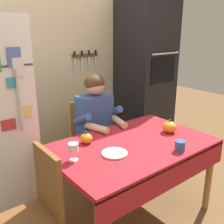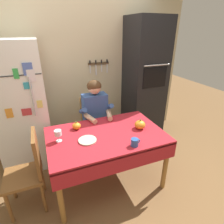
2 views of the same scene
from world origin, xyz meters
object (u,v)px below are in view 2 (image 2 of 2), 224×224
Objects in this scene: seated_person at (96,114)px; serving_tray at (87,140)px; chair_left_side at (30,169)px; wall_oven at (144,82)px; coffee_mug at (135,142)px; wine_glass at (58,133)px; pumpkin_large at (77,126)px; refrigerator at (21,107)px; chair_behind_person at (93,122)px; pumpkin_medium at (140,125)px; dining_table at (107,141)px.

seated_person reaches higher than serving_tray.
wall_oven is at bearing 25.29° from chair_left_side.
wine_glass is at bearing 152.25° from coffee_mug.
serving_tray is (-1.30, -0.96, -0.30)m from wall_oven.
coffee_mug is at bearing -49.46° from pumpkin_large.
serving_tray is (0.70, -0.93, -0.15)m from refrigerator.
refrigerator is 1.68m from coffee_mug.
wall_oven is at bearing 17.84° from seated_person.
refrigerator reaches higher than coffee_mug.
wall_oven is 1.69× the size of seated_person.
pumpkin_large is at bearing -43.40° from refrigerator.
chair_behind_person is 1.00× the size of chair_left_side.
refrigerator is at bearing 164.53° from seated_person.
refrigerator reaches higher than chair_behind_person.
pumpkin_large is 0.81m from pumpkin_medium.
seated_person is 1.16m from chair_left_side.
coffee_mug is 0.81× the size of pumpkin_medium.
serving_tray is at bearing -52.88° from refrigerator.
seated_person is 8.93× the size of wine_glass.
chair_behind_person is 0.94m from pumpkin_medium.
refrigerator is 1.32m from dining_table.
dining_table is at bearing 9.59° from serving_tray.
wall_oven reaches higher than seated_person.
serving_tray is at bearing -3.79° from chair_left_side.
wall_oven is 1.09m from seated_person.
wall_oven is 2.22m from chair_left_side.
wall_oven is at bearing 55.91° from coffee_mug.
pumpkin_medium is (1.40, -0.90, -0.11)m from refrigerator.
serving_tray is (0.65, -0.04, 0.24)m from chair_left_side.
wine_glass is (-0.55, 0.07, 0.18)m from dining_table.
wall_oven is 1.65m from serving_tray.
chair_left_side reaches higher than serving_tray.
chair_left_side is at bearing -86.81° from refrigerator.
chair_left_side is 8.60× the size of pumpkin_large.
wine_glass is (-0.61, -0.53, 0.10)m from seated_person.
dining_table is 0.91m from chair_left_side.
pumpkin_medium reaches higher than pumpkin_large.
pumpkin_medium is at bearing -122.75° from wall_oven.
seated_person is (-0.00, -0.19, 0.23)m from chair_behind_person.
wall_oven is 1.53m from pumpkin_large.
chair_behind_person is at bearing -172.52° from wall_oven.
wall_oven reaches higher than coffee_mug.
seated_person reaches higher than wine_glass.
wine_glass is (0.40, -0.81, -0.06)m from refrigerator.
coffee_mug is at bearing -16.39° from chair_left_side.
chair_left_side is at bearing -168.14° from wine_glass.
chair_left_side is 4.47× the size of serving_tray.
chair_behind_person is at bearing 39.51° from chair_left_side.
refrigerator is 16.64× the size of pumpkin_large.
coffee_mug is 0.86m from wine_glass.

